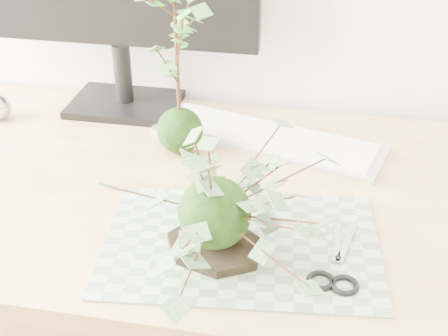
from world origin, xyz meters
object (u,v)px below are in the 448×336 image
Objects in this scene: desk at (239,229)px; keyboard at (267,138)px; ivy_kokedama at (214,184)px; maple_kokedama at (175,21)px.

desk is 0.21m from keyboard.
ivy_kokedama is 0.39m from keyboard.
keyboard is at bearing 22.68° from maple_kokedama.
keyboard is at bearing 84.85° from ivy_kokedama.
ivy_kokedama is 0.35m from maple_kokedama.
ivy_kokedama reaches higher than desk.
maple_kokedama is at bearing 139.73° from desk.
ivy_kokedama is 0.82× the size of keyboard.
desk is 4.20× the size of maple_kokedama.
keyboard is (0.03, 0.19, 0.10)m from desk.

